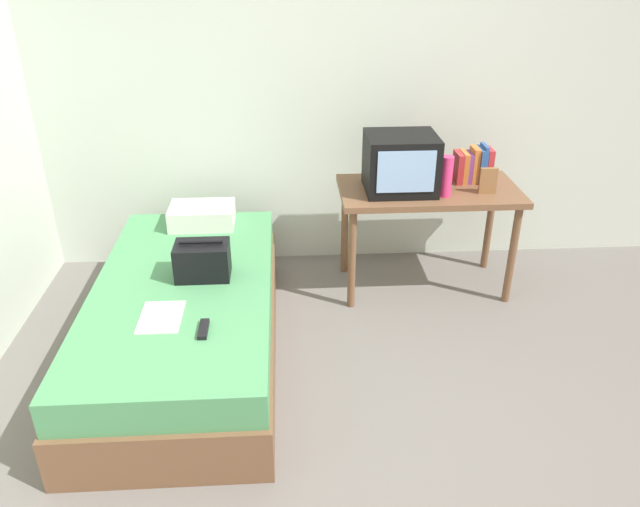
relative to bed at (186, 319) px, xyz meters
name	(u,v)px	position (x,y,z in m)	size (l,w,h in m)	color
ground_plane	(350,441)	(0.86, -0.77, -0.23)	(8.00, 8.00, 0.00)	slate
wall_back	(324,81)	(0.86, 1.23, 1.07)	(5.20, 0.10, 2.60)	silver
bed	(186,319)	(0.00, 0.00, 0.00)	(1.00, 2.00, 0.47)	brown
desk	(428,201)	(1.52, 0.69, 0.40)	(1.16, 0.60, 0.72)	brown
tv	(401,163)	(1.31, 0.67, 0.67)	(0.44, 0.39, 0.36)	black
water_bottle	(446,176)	(1.58, 0.56, 0.62)	(0.08, 0.08, 0.26)	#E53372
book_row	(473,165)	(1.82, 0.80, 0.60)	(0.24, 0.16, 0.25)	#B72D33
picture_frame	(488,181)	(1.86, 0.58, 0.58)	(0.11, 0.02, 0.17)	olive
pillow	(202,215)	(0.03, 0.78, 0.30)	(0.42, 0.29, 0.13)	silver
handbag	(203,260)	(0.11, 0.07, 0.34)	(0.30, 0.20, 0.23)	black
magazine	(161,317)	(-0.06, -0.34, 0.24)	(0.21, 0.29, 0.01)	white
remote_dark	(203,329)	(0.17, -0.47, 0.25)	(0.04, 0.16, 0.02)	black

